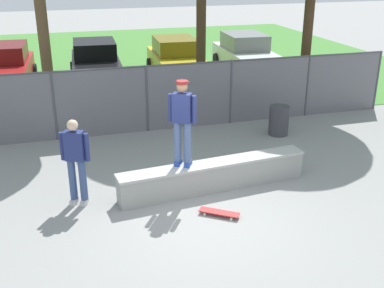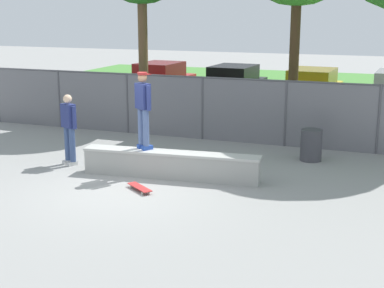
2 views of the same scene
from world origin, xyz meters
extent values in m
plane|color=gray|center=(0.00, 0.00, 0.00)|extent=(80.00, 80.00, 0.00)
cube|color=#478438|center=(0.00, 15.54, 0.01)|extent=(27.34, 20.00, 0.02)
cube|color=#999993|center=(0.65, 1.18, 0.29)|extent=(4.25, 0.86, 0.58)
cube|color=#ADADA8|center=(0.65, 1.18, 0.61)|extent=(4.30, 0.90, 0.06)
cube|color=#2647A5|center=(-0.13, 1.28, 0.69)|extent=(0.23, 0.28, 0.10)
cube|color=#2647A5|center=(0.06, 1.16, 0.69)|extent=(0.23, 0.28, 0.10)
cylinder|color=#475B89|center=(-0.14, 1.25, 1.18)|extent=(0.15, 0.15, 0.88)
cylinder|color=#475B89|center=(0.04, 1.13, 1.18)|extent=(0.15, 0.15, 0.88)
cube|color=navy|center=(-0.05, 1.19, 1.92)|extent=(0.44, 0.39, 0.60)
cylinder|color=navy|center=(-0.26, 1.33, 1.90)|extent=(0.10, 0.10, 0.58)
cylinder|color=navy|center=(0.16, 1.06, 1.90)|extent=(0.10, 0.10, 0.58)
sphere|color=#9E7051|center=(-0.05, 1.19, 2.35)|extent=(0.22, 0.22, 0.22)
cylinder|color=maroon|center=(-0.05, 1.19, 2.45)|extent=(0.23, 0.23, 0.06)
cube|color=maroon|center=(0.02, 1.30, 2.42)|extent=(0.23, 0.21, 0.02)
cube|color=red|center=(0.38, 0.04, 0.08)|extent=(0.77, 0.63, 0.02)
cube|color=#B2B2B7|center=(0.60, -0.11, 0.06)|extent=(0.13, 0.15, 0.02)
cube|color=#B2B2B7|center=(0.16, 0.20, 0.06)|extent=(0.13, 0.15, 0.02)
cylinder|color=silver|center=(0.55, -0.18, 0.03)|extent=(0.06, 0.06, 0.05)
cylinder|color=silver|center=(0.65, -0.05, 0.03)|extent=(0.06, 0.06, 0.05)
cylinder|color=silver|center=(0.11, 0.13, 0.03)|extent=(0.06, 0.06, 0.05)
cylinder|color=silver|center=(0.21, 0.27, 0.03)|extent=(0.06, 0.06, 0.05)
cylinder|color=#4C4C51|center=(-5.11, 5.24, 0.97)|extent=(0.07, 0.07, 1.93)
cylinder|color=#4C4C51|center=(-2.56, 5.24, 0.97)|extent=(0.07, 0.07, 1.93)
cylinder|color=#4C4C51|center=(0.00, 5.24, 0.97)|extent=(0.07, 0.07, 1.93)
cylinder|color=#4C4C51|center=(2.56, 5.24, 0.97)|extent=(0.07, 0.07, 1.93)
cylinder|color=#4C4C51|center=(5.11, 5.24, 0.97)|extent=(0.07, 0.07, 1.93)
cylinder|color=#4C4C51|center=(0.00, 5.24, 1.90)|extent=(15.34, 0.05, 0.05)
cube|color=slate|center=(0.00, 5.24, 0.97)|extent=(15.34, 0.01, 1.93)
cylinder|color=brown|center=(-2.65, 6.68, 2.24)|extent=(0.32, 0.32, 4.47)
cylinder|color=#47301E|center=(2.32, 7.52, 2.26)|extent=(0.32, 0.32, 4.52)
cube|color=#B21E1E|center=(-4.25, 11.48, 0.67)|extent=(2.02, 4.29, 0.70)
cube|color=#621010|center=(-4.24, 11.63, 1.34)|extent=(1.71, 2.18, 0.64)
cylinder|color=black|center=(-3.42, 10.13, 0.32)|extent=(0.25, 0.65, 0.64)
cylinder|color=black|center=(-5.22, 10.22, 0.32)|extent=(0.25, 0.65, 0.64)
cylinder|color=black|center=(-3.28, 12.73, 0.32)|extent=(0.25, 0.65, 0.64)
cylinder|color=black|center=(-5.08, 12.82, 0.32)|extent=(0.25, 0.65, 0.64)
cube|color=black|center=(-0.86, 11.32, 0.67)|extent=(2.02, 4.29, 0.70)
cube|color=black|center=(-0.86, 11.47, 1.34)|extent=(1.71, 2.18, 0.64)
cylinder|color=black|center=(-0.03, 9.98, 0.32)|extent=(0.25, 0.65, 0.64)
cylinder|color=black|center=(-1.83, 10.07, 0.32)|extent=(0.25, 0.65, 0.64)
cylinder|color=black|center=(0.10, 12.58, 0.32)|extent=(0.25, 0.65, 0.64)
cylinder|color=black|center=(-1.69, 12.67, 0.32)|extent=(0.25, 0.65, 0.64)
cube|color=gold|center=(2.38, 11.12, 0.67)|extent=(2.02, 4.29, 0.70)
cube|color=#776413|center=(2.39, 11.27, 1.34)|extent=(1.71, 2.18, 0.64)
cylinder|color=black|center=(3.21, 9.77, 0.32)|extent=(0.25, 0.65, 0.64)
cylinder|color=black|center=(1.41, 9.87, 0.32)|extent=(0.25, 0.65, 0.64)
cylinder|color=black|center=(3.35, 12.37, 0.32)|extent=(0.25, 0.65, 0.64)
cylinder|color=black|center=(1.55, 12.47, 0.32)|extent=(0.25, 0.65, 0.64)
cylinder|color=black|center=(4.57, 10.14, 0.32)|extent=(0.25, 0.65, 0.64)
cylinder|color=black|center=(4.71, 12.74, 0.32)|extent=(0.25, 0.65, 0.64)
cube|color=beige|center=(-2.13, 1.27, 0.05)|extent=(0.20, 0.28, 0.10)
cube|color=beige|center=(-2.33, 1.36, 0.05)|extent=(0.20, 0.28, 0.10)
cylinder|color=#384C7A|center=(-2.12, 1.30, 0.54)|extent=(0.15, 0.15, 0.88)
cylinder|color=#384C7A|center=(-2.32, 1.38, 0.54)|extent=(0.15, 0.15, 0.88)
cube|color=navy|center=(-2.22, 1.34, 1.28)|extent=(0.44, 0.35, 0.60)
cylinder|color=navy|center=(-1.99, 1.24, 1.26)|extent=(0.10, 0.10, 0.58)
cylinder|color=navy|center=(-2.45, 1.44, 1.26)|extent=(0.10, 0.10, 0.58)
sphere|color=beige|center=(-2.22, 1.34, 1.71)|extent=(0.22, 0.22, 0.22)
cylinder|color=#3F3F44|center=(3.52, 3.90, 0.42)|extent=(0.56, 0.56, 0.84)
camera|label=1|loc=(-2.43, -7.63, 4.77)|focal=44.38mm
camera|label=2|loc=(5.53, -10.40, 3.89)|focal=51.60mm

